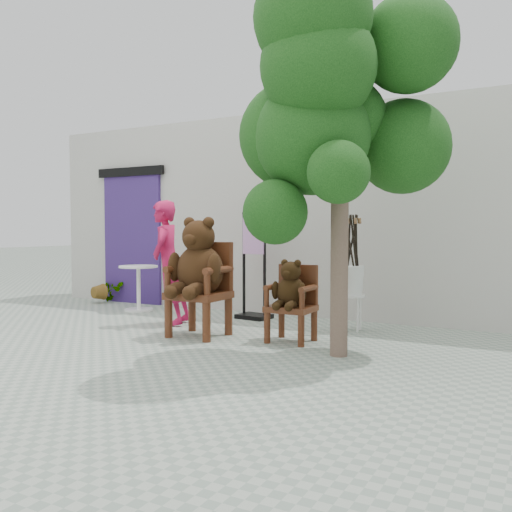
{
  "coord_description": "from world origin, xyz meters",
  "views": [
    {
      "loc": [
        3.29,
        -4.61,
        1.27
      ],
      "look_at": [
        0.22,
        1.1,
        0.95
      ],
      "focal_mm": 38.0,
      "sensor_mm": 36.0,
      "label": 1
    }
  ],
  "objects_px": {
    "chair_small": "(292,294)",
    "stool_bucket": "(352,280)",
    "cafe_table": "(139,283)",
    "tree": "(333,103)",
    "person": "(170,263)",
    "display_stand": "(254,278)",
    "chair_big": "(199,269)"
  },
  "relations": [
    {
      "from": "stool_bucket",
      "to": "tree",
      "type": "bearing_deg",
      "value": -79.25
    },
    {
      "from": "chair_small",
      "to": "stool_bucket",
      "type": "xyz_separation_m",
      "value": [
        0.39,
        0.97,
        0.1
      ]
    },
    {
      "from": "person",
      "to": "tree",
      "type": "xyz_separation_m",
      "value": [
        2.57,
        -0.79,
        1.66
      ]
    },
    {
      "from": "chair_big",
      "to": "display_stand",
      "type": "distance_m",
      "value": 1.44
    },
    {
      "from": "chair_small",
      "to": "person",
      "type": "distance_m",
      "value": 1.93
    },
    {
      "from": "chair_small",
      "to": "cafe_table",
      "type": "bearing_deg",
      "value": 162.11
    },
    {
      "from": "person",
      "to": "display_stand",
      "type": "height_order",
      "value": "person"
    },
    {
      "from": "chair_small",
      "to": "person",
      "type": "height_order",
      "value": "person"
    },
    {
      "from": "display_stand",
      "to": "chair_big",
      "type": "bearing_deg",
      "value": -81.74
    },
    {
      "from": "cafe_table",
      "to": "tree",
      "type": "xyz_separation_m",
      "value": [
        3.75,
        -1.53,
        2.05
      ]
    },
    {
      "from": "chair_big",
      "to": "person",
      "type": "xyz_separation_m",
      "value": [
        -0.8,
        0.48,
        0.03
      ]
    },
    {
      "from": "person",
      "to": "display_stand",
      "type": "distance_m",
      "value": 1.23
    },
    {
      "from": "chair_small",
      "to": "stool_bucket",
      "type": "distance_m",
      "value": 1.05
    },
    {
      "from": "chair_small",
      "to": "stool_bucket",
      "type": "height_order",
      "value": "stool_bucket"
    },
    {
      "from": "chair_big",
      "to": "stool_bucket",
      "type": "relative_size",
      "value": 0.97
    },
    {
      "from": "cafe_table",
      "to": "tree",
      "type": "relative_size",
      "value": 0.19
    },
    {
      "from": "chair_big",
      "to": "display_stand",
      "type": "height_order",
      "value": "display_stand"
    },
    {
      "from": "chair_big",
      "to": "person",
      "type": "distance_m",
      "value": 0.93
    },
    {
      "from": "display_stand",
      "to": "tree",
      "type": "xyz_separation_m",
      "value": [
        1.81,
        -1.72,
        1.9
      ]
    },
    {
      "from": "display_stand",
      "to": "stool_bucket",
      "type": "relative_size",
      "value": 1.04
    },
    {
      "from": "cafe_table",
      "to": "stool_bucket",
      "type": "relative_size",
      "value": 0.48
    },
    {
      "from": "chair_big",
      "to": "cafe_table",
      "type": "height_order",
      "value": "chair_big"
    },
    {
      "from": "chair_big",
      "to": "chair_small",
      "type": "bearing_deg",
      "value": 11.85
    },
    {
      "from": "person",
      "to": "stool_bucket",
      "type": "height_order",
      "value": "person"
    },
    {
      "from": "display_stand",
      "to": "tree",
      "type": "height_order",
      "value": "tree"
    },
    {
      "from": "chair_big",
      "to": "display_stand",
      "type": "bearing_deg",
      "value": 91.32
    },
    {
      "from": "cafe_table",
      "to": "person",
      "type": "bearing_deg",
      "value": -32.12
    },
    {
      "from": "display_stand",
      "to": "tree",
      "type": "bearing_deg",
      "value": -36.71
    },
    {
      "from": "chair_big",
      "to": "display_stand",
      "type": "relative_size",
      "value": 0.94
    },
    {
      "from": "person",
      "to": "tree",
      "type": "bearing_deg",
      "value": 53.65
    },
    {
      "from": "cafe_table",
      "to": "stool_bucket",
      "type": "distance_m",
      "value": 3.47
    },
    {
      "from": "person",
      "to": "stool_bucket",
      "type": "relative_size",
      "value": 1.13
    }
  ]
}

